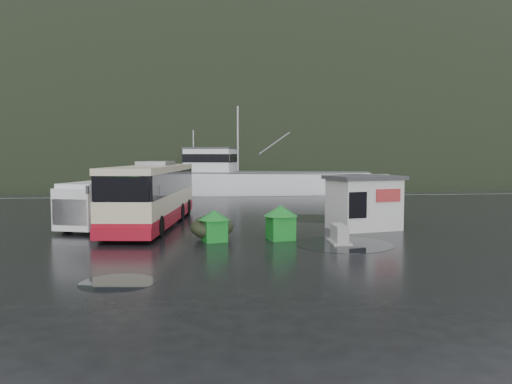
{
  "coord_description": "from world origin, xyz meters",
  "views": [
    {
      "loc": [
        -0.86,
        -22.76,
        3.54
      ],
      "look_at": [
        1.88,
        2.1,
        1.7
      ],
      "focal_mm": 35.0,
      "sensor_mm": 36.0,
      "label": 1
    }
  ],
  "objects": [
    {
      "name": "white_van",
      "position": [
        -5.81,
        2.37,
        0.0
      ],
      "size": [
        3.49,
        5.81,
        2.29
      ],
      "primitive_type": null,
      "rotation": [
        0.0,
        0.0,
        -0.31
      ],
      "color": "silver",
      "rests_on": "ground"
    },
    {
      "name": "ticket_kiosk",
      "position": [
        6.88,
        0.32,
        0.0
      ],
      "size": [
        3.78,
        3.18,
        2.57
      ],
      "primitive_type": null,
      "rotation": [
        0.0,
        0.0,
        0.23
      ],
      "color": "beige",
      "rests_on": "ground"
    },
    {
      "name": "waste_bin_right",
      "position": [
        2.45,
        -2.2,
        0.0
      ],
      "size": [
        1.23,
        1.23,
        1.45
      ],
      "primitive_type": null,
      "rotation": [
        0.0,
        0.0,
        0.21
      ],
      "color": "#167C23",
      "rests_on": "ground"
    },
    {
      "name": "dome_tent",
      "position": [
        -0.41,
        -1.59,
        0.0
      ],
      "size": [
        2.35,
        2.88,
        0.99
      ],
      "primitive_type": null,
      "rotation": [
        0.0,
        0.0,
        -0.24
      ],
      "color": "#282F1C",
      "rests_on": "ground"
    },
    {
      "name": "ground",
      "position": [
        0.0,
        0.0,
        0.0
      ],
      "size": [
        160.0,
        160.0,
        0.0
      ],
      "primitive_type": "plane",
      "color": "black",
      "rests_on": "ground"
    },
    {
      "name": "coach_bus",
      "position": [
        -3.31,
        2.8,
        0.0
      ],
      "size": [
        4.3,
        11.8,
        3.26
      ],
      "primitive_type": null,
      "rotation": [
        0.0,
        0.0,
        -0.12
      ],
      "color": "beige",
      "rests_on": "ground"
    },
    {
      "name": "jersey_barrier_b",
      "position": [
        4.67,
        -3.32,
        0.0
      ],
      "size": [
        0.81,
        1.52,
        0.74
      ],
      "primitive_type": null,
      "rotation": [
        0.0,
        0.0,
        -0.05
      ],
      "color": "#999993",
      "rests_on": "ground"
    },
    {
      "name": "quay_edge",
      "position": [
        0.0,
        20.0,
        0.0
      ],
      "size": [
        160.0,
        0.6,
        1.5
      ],
      "primitive_type": "cube",
      "color": "#999993",
      "rests_on": "ground"
    },
    {
      "name": "fishing_trawler",
      "position": [
        5.7,
        28.11,
        0.0
      ],
      "size": [
        25.4,
        12.16,
        9.95
      ],
      "primitive_type": null,
      "rotation": [
        0.0,
        0.0,
        -0.28
      ],
      "color": "silver",
      "rests_on": "ground"
    },
    {
      "name": "harbor_water",
      "position": [
        0.0,
        110.0,
        0.0
      ],
      "size": [
        300.0,
        180.0,
        0.02
      ],
      "primitive_type": "cube",
      "color": "black",
      "rests_on": "ground"
    },
    {
      "name": "puddles",
      "position": [
        3.89,
        -1.21,
        0.01
      ],
      "size": [
        11.41,
        16.19,
        0.01
      ],
      "color": "black",
      "rests_on": "ground"
    },
    {
      "name": "jersey_barrier_a",
      "position": [
        2.6,
        -1.05,
        0.0
      ],
      "size": [
        0.88,
        1.73,
        0.86
      ],
      "primitive_type": null,
      "rotation": [
        0.0,
        0.0,
        0.01
      ],
      "color": "#999993",
      "rests_on": "ground"
    },
    {
      "name": "waste_bin_left",
      "position": [
        -0.35,
        -2.35,
        0.0
      ],
      "size": [
        1.16,
        1.16,
        1.3
      ],
      "primitive_type": null,
      "rotation": [
        0.0,
        0.0,
        0.28
      ],
      "color": "#167C23",
      "rests_on": "ground"
    },
    {
      "name": "headland",
      "position": [
        10.0,
        250.0,
        0.0
      ],
      "size": [
        780.0,
        540.0,
        570.0
      ],
      "primitive_type": "ellipsoid",
      "color": "black",
      "rests_on": "ground"
    }
  ]
}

